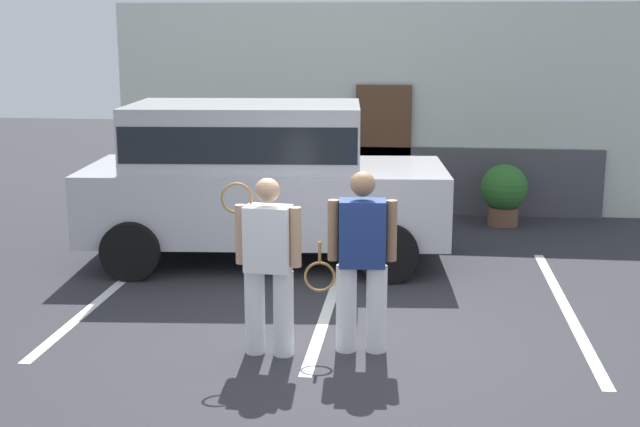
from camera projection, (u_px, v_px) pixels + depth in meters
name	position (u px, v px, depth m)	size (l,w,h in m)	color
ground_plane	(342.00, 349.00, 7.98)	(40.00, 40.00, 0.00)	#2D2D33
parking_stripe_0	(111.00, 291.00, 9.76)	(0.12, 4.40, 0.01)	silver
parking_stripe_1	(331.00, 299.00, 9.47)	(0.12, 4.40, 0.01)	silver
parking_stripe_2	(566.00, 307.00, 9.17)	(0.12, 4.40, 0.01)	silver
house_frontage	(378.00, 115.00, 13.79)	(8.64, 0.40, 3.40)	silver
parked_suv	(257.00, 174.00, 10.85)	(4.75, 2.48, 2.05)	#B7B7BC
tennis_player_man	(268.00, 263.00, 7.69)	(0.76, 0.30, 1.67)	white
tennis_player_woman	(361.00, 260.00, 7.76)	(0.90, 0.30, 1.72)	white
potted_plant_by_porch	(504.00, 192.00, 12.95)	(0.72, 0.72, 0.95)	brown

